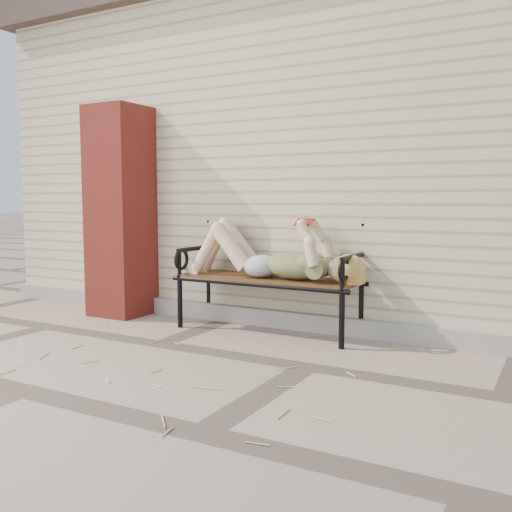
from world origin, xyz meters
The scene contains 8 objects.
ground centered at (0.00, 0.00, 0.00)m, with size 80.00×80.00×0.00m, color gray.
house_wall centered at (0.00, 3.00, 1.50)m, with size 8.00×4.00×3.00m, color beige.
house_roof centered at (0.00, 3.00, 3.15)m, with size 8.30×4.30×0.30m, color #4F4038.
foundation_strip centered at (0.00, 0.97, 0.07)m, with size 8.00×0.10×0.15m, color gray.
brick_pillar centered at (-2.30, 0.75, 1.00)m, with size 0.50×0.50×2.00m, color #A12F24.
garden_bench centered at (-0.71, 0.88, 0.62)m, with size 1.70×0.68×1.10m.
reading_woman centered at (-0.70, 0.75, 0.65)m, with size 1.60×0.36×0.50m.
straw_scatter centered at (-0.69, -0.59, 0.01)m, with size 2.86×1.69×0.01m.
Camera 1 is at (1.51, -3.44, 1.12)m, focal length 40.00 mm.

